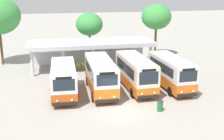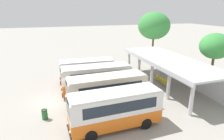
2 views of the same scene
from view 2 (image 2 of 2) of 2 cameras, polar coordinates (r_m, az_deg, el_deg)
ground_plane at (r=21.45m, az=-16.71°, el=-8.71°), size 180.00×180.00×0.00m
city_bus_nearest_orange at (r=25.18m, az=-7.28°, el=-0.05°), size 2.52×6.94×3.02m
city_bus_second_in_row at (r=21.91m, az=-4.60°, el=-2.38°), size 2.46×7.74×3.21m
city_bus_middle_cream at (r=18.75m, az=-1.47°, el=-5.84°), size 2.44×7.66×3.21m
city_bus_fourth_amber at (r=15.60m, az=0.94°, el=-11.07°), size 2.44×7.44×3.13m
terminal_canopy at (r=25.23m, az=17.11°, el=1.54°), size 15.39×5.41×3.40m
waiting_chair_end_by_column at (r=26.57m, az=12.90°, el=-2.06°), size 0.44×0.44×0.86m
waiting_chair_second_from_end at (r=26.06m, az=13.65°, el=-2.50°), size 0.44×0.44×0.86m
waiting_chair_middle_seat at (r=25.53m, az=14.36°, el=-2.97°), size 0.44×0.44×0.86m
waiting_chair_fourth_seat at (r=25.01m, az=15.09°, el=-3.46°), size 0.44×0.44×0.86m
waiting_chair_fifth_seat at (r=24.50m, az=15.84°, el=-3.97°), size 0.44×0.44×0.86m
roadside_tree_behind_canopy at (r=27.88m, az=27.86°, el=6.14°), size 3.82×3.82×6.33m
roadside_tree_west_of_canopy at (r=35.75m, az=12.13°, el=12.47°), size 5.56×5.56×8.70m
litter_bin_apron at (r=18.29m, az=-19.02°, el=-12.11°), size 0.49×0.49×0.90m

